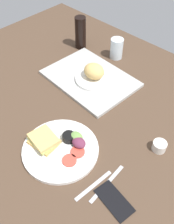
{
  "coord_description": "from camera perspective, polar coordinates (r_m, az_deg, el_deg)",
  "views": [
    {
      "loc": [
        55.52,
        -52.26,
        85.75
      ],
      "look_at": [
        2.0,
        3.0,
        4.0
      ],
      "focal_mm": 40.99,
      "sensor_mm": 36.0,
      "label": 1
    }
  ],
  "objects": [
    {
      "name": "fork",
      "position": [
        0.96,
        1.45,
        -16.05
      ],
      "size": [
        2.9,
        17.06,
        0.5
      ],
      "primitive_type": "cube",
      "rotation": [
        0.0,
        0.0,
        1.48
      ],
      "color": "#B7B7BC",
      "rests_on": "ground_plane"
    },
    {
      "name": "serving_tray",
      "position": [
        1.34,
        0.68,
        7.5
      ],
      "size": [
        46.75,
        35.43,
        1.6
      ],
      "primitive_type": "cube",
      "rotation": [
        0.0,
        0.0,
        -0.06
      ],
      "color": "#B2B2AD",
      "rests_on": "ground_plane"
    },
    {
      "name": "espresso_cup",
      "position": [
        1.07,
        15.84,
        -7.34
      ],
      "size": [
        5.6,
        5.6,
        4.0
      ],
      "primitive_type": "cylinder",
      "color": "silver",
      "rests_on": "ground_plane"
    },
    {
      "name": "knife",
      "position": [
        0.97,
        4.48,
        -15.6
      ],
      "size": [
        2.48,
        19.05,
        0.5
      ],
      "primitive_type": "cube",
      "rotation": [
        0.0,
        0.0,
        1.63
      ],
      "color": "#B7B7BC",
      "rests_on": "ground_plane"
    },
    {
      "name": "plate_with_salad",
      "position": [
        1.04,
        -6.03,
        -7.7
      ],
      "size": [
        30.71,
        30.71,
        5.4
      ],
      "color": "white",
      "rests_on": "ground_plane"
    },
    {
      "name": "ground_plane",
      "position": [
        1.16,
        -1.74,
        -2.14
      ],
      "size": [
        190.0,
        150.0,
        3.0
      ],
      "primitive_type": "cube",
      "color": "#4C3828"
    },
    {
      "name": "cell_phone",
      "position": [
        0.94,
        6.08,
        -19.0
      ],
      "size": [
        15.36,
        9.39,
        0.8
      ],
      "primitive_type": "cube",
      "rotation": [
        0.0,
        0.0,
        -0.16
      ],
      "color": "black",
      "rests_on": "ground_plane"
    },
    {
      "name": "bread_plate_near",
      "position": [
        1.3,
        1.57,
        8.43
      ],
      "size": [
        19.11,
        19.11,
        8.8
      ],
      "color": "white",
      "rests_on": "serving_tray"
    },
    {
      "name": "soda_bottle",
      "position": [
        1.55,
        -1.46,
        17.27
      ],
      "size": [
        6.4,
        6.4,
        18.89
      ],
      "primitive_type": "cylinder",
      "color": "black",
      "rests_on": "ground_plane"
    },
    {
      "name": "drinking_glass",
      "position": [
        1.49,
        6.61,
        13.91
      ],
      "size": [
        7.18,
        7.18,
        11.52
      ],
      "primitive_type": "cylinder",
      "color": "silver",
      "rests_on": "ground_plane"
    }
  ]
}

